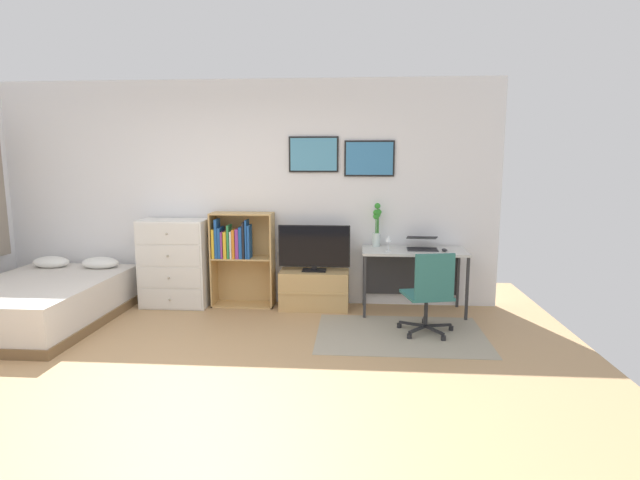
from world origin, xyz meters
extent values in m
plane|color=tan|center=(0.00, 0.00, 0.00)|extent=(7.20, 7.20, 0.00)
cube|color=white|center=(0.00, 2.43, 1.35)|extent=(6.12, 0.06, 2.70)
cube|color=black|center=(0.85, 2.38, 1.82)|extent=(0.59, 0.02, 0.42)
cube|color=#4C93B7|center=(0.85, 2.37, 1.82)|extent=(0.55, 0.01, 0.38)
cube|color=black|center=(1.51, 2.38, 1.77)|extent=(0.59, 0.02, 0.42)
cube|color=teal|center=(1.51, 2.37, 1.77)|extent=(0.55, 0.01, 0.38)
cube|color=#9E937F|center=(1.83, 1.31, 0.00)|extent=(1.70, 1.20, 0.01)
cube|color=brown|center=(-2.03, 1.37, 0.05)|extent=(1.41, 1.97, 0.10)
cube|color=silver|center=(-2.03, 1.37, 0.28)|extent=(1.37, 1.93, 0.37)
ellipsoid|color=white|center=(-2.34, 2.10, 0.53)|extent=(0.44, 0.28, 0.14)
ellipsoid|color=white|center=(-1.72, 2.10, 0.53)|extent=(0.44, 0.28, 0.14)
cube|color=white|center=(-0.81, 2.16, 0.53)|extent=(0.79, 0.42, 1.05)
cube|color=silver|center=(-0.81, 1.94, 0.14)|extent=(0.75, 0.01, 0.24)
sphere|color=#A59E8C|center=(-0.81, 1.93, 0.14)|extent=(0.03, 0.03, 0.03)
cube|color=silver|center=(-0.81, 1.94, 0.40)|extent=(0.75, 0.01, 0.24)
sphere|color=#A59E8C|center=(-0.81, 1.93, 0.40)|extent=(0.03, 0.03, 0.03)
cube|color=silver|center=(-0.81, 1.94, 0.66)|extent=(0.75, 0.01, 0.24)
sphere|color=#A59E8C|center=(-0.81, 1.93, 0.66)|extent=(0.03, 0.03, 0.03)
cube|color=silver|center=(-0.81, 1.94, 0.92)|extent=(0.75, 0.01, 0.24)
sphere|color=#A59E8C|center=(-0.81, 1.93, 0.92)|extent=(0.03, 0.03, 0.03)
cube|color=tan|center=(-0.36, 2.22, 0.57)|extent=(0.02, 0.30, 1.14)
cube|color=tan|center=(0.37, 2.22, 0.57)|extent=(0.02, 0.30, 1.14)
cube|color=tan|center=(0.01, 2.22, 0.01)|extent=(0.74, 0.30, 0.02)
cube|color=tan|center=(0.01, 2.22, 0.59)|extent=(0.71, 0.30, 0.02)
cube|color=tan|center=(0.01, 2.22, 1.13)|extent=(0.71, 0.30, 0.02)
cube|color=tan|center=(0.01, 2.37, 0.57)|extent=(0.74, 0.01, 1.14)
cube|color=gold|center=(-0.32, 2.20, 0.77)|extent=(0.03, 0.24, 0.35)
cube|color=#1E519E|center=(-0.28, 2.17, 0.83)|extent=(0.03, 0.17, 0.46)
cube|color=#1E519E|center=(-0.25, 2.20, 0.78)|extent=(0.03, 0.24, 0.36)
cube|color=#8C388C|center=(-0.22, 2.17, 0.76)|extent=(0.02, 0.18, 0.32)
cube|color=gold|center=(-0.18, 2.19, 0.76)|extent=(0.04, 0.21, 0.32)
cube|color=#2D8C4C|center=(-0.14, 2.17, 0.80)|extent=(0.02, 0.19, 0.40)
cube|color=white|center=(-0.11, 2.17, 0.76)|extent=(0.02, 0.18, 0.32)
cube|color=orange|center=(-0.08, 2.18, 0.77)|extent=(0.03, 0.19, 0.35)
cube|color=#8C388C|center=(-0.03, 2.19, 0.78)|extent=(0.04, 0.22, 0.35)
cube|color=#1E519E|center=(0.01, 2.18, 0.79)|extent=(0.04, 0.21, 0.38)
cube|color=black|center=(0.04, 2.17, 0.82)|extent=(0.02, 0.18, 0.43)
cube|color=#1E519E|center=(0.07, 2.17, 0.83)|extent=(0.02, 0.19, 0.46)
cube|color=#1E519E|center=(0.10, 2.17, 0.80)|extent=(0.03, 0.18, 0.40)
cube|color=tan|center=(0.88, 2.17, 0.23)|extent=(0.81, 0.40, 0.46)
cube|color=tan|center=(0.88, 1.97, 0.23)|extent=(0.81, 0.01, 0.02)
cube|color=black|center=(0.88, 2.15, 0.47)|extent=(0.28, 0.16, 0.02)
cube|color=black|center=(0.88, 2.15, 0.50)|extent=(0.06, 0.04, 0.05)
cube|color=black|center=(0.88, 2.15, 0.76)|extent=(0.84, 0.02, 0.49)
cube|color=black|center=(0.88, 2.14, 0.76)|extent=(0.81, 0.01, 0.46)
cube|color=silver|center=(2.03, 2.09, 0.72)|extent=(1.18, 0.56, 0.03)
cube|color=#2D2D30|center=(1.47, 1.84, 0.35)|extent=(0.03, 0.03, 0.71)
cube|color=#2D2D30|center=(2.59, 1.84, 0.35)|extent=(0.03, 0.03, 0.71)
cube|color=#2D2D30|center=(1.47, 2.34, 0.35)|extent=(0.03, 0.03, 0.71)
cube|color=#2D2D30|center=(2.59, 2.34, 0.35)|extent=(0.03, 0.03, 0.71)
cube|color=#2D2D30|center=(2.03, 2.36, 0.39)|extent=(1.12, 0.02, 0.50)
cylinder|color=#232326|center=(2.36, 1.47, 0.03)|extent=(0.05, 0.05, 0.05)
cube|color=#232326|center=(2.23, 1.44, 0.07)|extent=(0.28, 0.09, 0.02)
cylinder|color=#232326|center=(2.12, 1.68, 0.03)|extent=(0.05, 0.05, 0.05)
cube|color=#232326|center=(2.10, 1.54, 0.07)|extent=(0.05, 0.28, 0.02)
cylinder|color=#232326|center=(1.83, 1.52, 0.03)|extent=(0.05, 0.05, 0.05)
cube|color=#232326|center=(1.96, 1.46, 0.07)|extent=(0.27, 0.14, 0.02)
cylinder|color=#232326|center=(1.91, 1.19, 0.03)|extent=(0.05, 0.05, 0.05)
cube|color=#232326|center=(2.00, 1.30, 0.07)|extent=(0.21, 0.23, 0.02)
cylinder|color=#232326|center=(2.23, 1.17, 0.03)|extent=(0.05, 0.05, 0.05)
cube|color=#232326|center=(2.16, 1.29, 0.07)|extent=(0.17, 0.26, 0.02)
cylinder|color=#232326|center=(2.09, 1.41, 0.23)|extent=(0.04, 0.04, 0.30)
cube|color=#2D6B66|center=(2.09, 1.41, 0.40)|extent=(0.53, 0.53, 0.03)
cube|color=#2D6B66|center=(2.14, 1.21, 0.64)|extent=(0.39, 0.12, 0.45)
cube|color=#333338|center=(2.12, 2.09, 0.75)|extent=(0.35, 0.25, 0.01)
cube|color=black|center=(2.12, 2.08, 0.75)|extent=(0.33, 0.22, 0.00)
cube|color=#333338|center=(2.13, 2.23, 0.86)|extent=(0.35, 0.23, 0.07)
cube|color=#234C5B|center=(2.13, 2.23, 0.86)|extent=(0.33, 0.21, 0.06)
ellipsoid|color=#262628|center=(2.36, 2.02, 0.76)|extent=(0.06, 0.10, 0.03)
cylinder|color=silver|center=(1.60, 2.29, 0.82)|extent=(0.09, 0.09, 0.16)
cylinder|color=#3D8438|center=(1.63, 2.29, 0.97)|extent=(0.01, 0.01, 0.36)
sphere|color=#308B2C|center=(1.63, 2.29, 1.15)|extent=(0.07, 0.07, 0.07)
cylinder|color=#3D8438|center=(1.62, 2.30, 0.95)|extent=(0.01, 0.01, 0.33)
sphere|color=#308B2C|center=(1.62, 2.30, 1.12)|extent=(0.07, 0.07, 0.07)
cylinder|color=#3D8438|center=(1.60, 2.29, 0.94)|extent=(0.01, 0.01, 0.31)
sphere|color=#308B2C|center=(1.60, 2.29, 1.10)|extent=(0.07, 0.07, 0.07)
cylinder|color=#3D8438|center=(1.60, 2.28, 0.97)|extent=(0.01, 0.01, 0.36)
sphere|color=#308B2C|center=(1.60, 2.28, 1.15)|extent=(0.07, 0.07, 0.07)
cylinder|color=#3D8438|center=(1.61, 2.27, 1.01)|extent=(0.01, 0.01, 0.44)
sphere|color=#308B2C|center=(1.61, 2.27, 1.22)|extent=(0.07, 0.07, 0.07)
cylinder|color=silver|center=(1.73, 2.00, 0.74)|extent=(0.06, 0.06, 0.01)
cylinder|color=silver|center=(1.73, 2.00, 0.80)|extent=(0.01, 0.01, 0.10)
cone|color=silver|center=(1.73, 2.00, 0.88)|extent=(0.07, 0.07, 0.07)
camera|label=1|loc=(1.37, -3.61, 1.76)|focal=28.08mm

